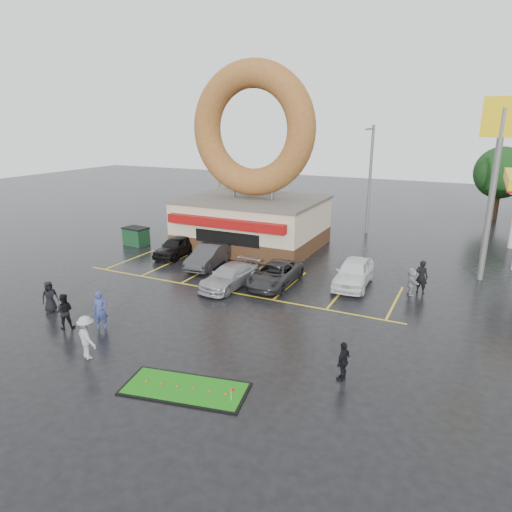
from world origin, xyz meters
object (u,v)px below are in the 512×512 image
at_px(donut_shop, 252,188).
at_px(car_silver, 230,276).
at_px(car_grey, 275,274).
at_px(streetlight_left, 219,171).
at_px(streetlight_mid, 370,177).
at_px(car_black, 176,247).
at_px(car_dgrey, 208,256).
at_px(putting_green, 185,389).
at_px(person_blue, 100,310).
at_px(person_cameraman, 343,361).
at_px(dumpster, 136,237).
at_px(shell_sign, 498,156).
at_px(car_white, 354,273).

height_order(donut_shop, car_silver, donut_shop).
bearing_deg(car_grey, streetlight_left, 130.03).
bearing_deg(streetlight_left, streetlight_mid, 4.09).
xyz_separation_m(donut_shop, car_black, (-3.64, -4.97, -3.77)).
relative_size(car_dgrey, car_grey, 0.94).
height_order(car_silver, putting_green, car_silver).
height_order(donut_shop, person_blue, donut_shop).
height_order(car_black, person_cameraman, person_cameraman).
bearing_deg(dumpster, car_silver, -17.13).
xyz_separation_m(shell_sign, putting_green, (-9.36, -17.81, -7.34)).
xyz_separation_m(streetlight_left, car_black, (3.36, -11.92, -4.08)).
height_order(streetlight_left, streetlight_mid, same).
bearing_deg(putting_green, car_grey, 97.51).
relative_size(car_grey, car_white, 1.00).
height_order(car_silver, person_blue, person_blue).
height_order(donut_shop, dumpster, donut_shop).
relative_size(car_black, person_blue, 2.26).
bearing_deg(streetlight_mid, person_cameraman, -79.09).
distance_m(streetlight_left, car_dgrey, 15.21).
relative_size(donut_shop, streetlight_left, 1.50).
xyz_separation_m(car_white, person_blue, (-9.04, -10.87, 0.12)).
height_order(streetlight_left, car_silver, streetlight_left).
distance_m(car_grey, person_cameraman, 10.52).
bearing_deg(car_white, car_grey, -158.49).
height_order(donut_shop, streetlight_left, donut_shop).
distance_m(car_dgrey, putting_green, 14.48).
relative_size(person_cameraman, putting_green, 0.32).
xyz_separation_m(streetlight_left, putting_green, (13.64, -25.73, -4.75)).
distance_m(streetlight_mid, car_dgrey, 16.26).
distance_m(car_black, car_grey, 9.07).
bearing_deg(car_dgrey, car_white, -1.95).
xyz_separation_m(person_cameraman, dumpster, (-19.76, 11.86, -0.12)).
bearing_deg(dumpster, streetlight_left, 90.66).
height_order(donut_shop, putting_green, donut_shop).
xyz_separation_m(car_black, car_silver, (6.56, -3.83, -0.05)).
bearing_deg(car_white, car_silver, -154.98).
bearing_deg(person_blue, car_black, 74.33).
xyz_separation_m(donut_shop, dumpster, (-8.22, -3.78, -3.81)).
bearing_deg(dumpster, car_white, 1.82).
bearing_deg(putting_green, car_silver, 110.43).
bearing_deg(donut_shop, car_dgrey, -92.10).
relative_size(person_blue, putting_green, 0.38).
xyz_separation_m(donut_shop, person_blue, (0.27, -16.28, -3.56)).
height_order(car_white, dumpster, car_white).
relative_size(car_dgrey, person_blue, 2.43).
relative_size(person_cameraman, dumpster, 0.85).
relative_size(shell_sign, car_grey, 2.27).
height_order(shell_sign, car_white, shell_sign).
bearing_deg(streetlight_mid, streetlight_left, -175.91).
distance_m(shell_sign, car_grey, 14.27).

